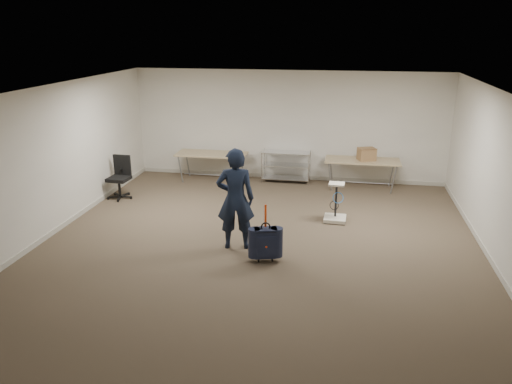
# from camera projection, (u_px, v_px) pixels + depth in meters

# --- Properties ---
(ground) EXTENTS (9.00, 9.00, 0.00)m
(ground) POSITION_uv_depth(u_px,v_px,m) (258.00, 249.00, 9.01)
(ground) COLOR #4C3E2E
(ground) RESTS_ON ground
(room_shell) EXTENTS (8.00, 9.00, 9.00)m
(room_shell) POSITION_uv_depth(u_px,v_px,m) (269.00, 219.00, 10.28)
(room_shell) COLOR silver
(room_shell) RESTS_ON ground
(folding_table_left) EXTENTS (1.80, 0.75, 0.73)m
(folding_table_left) POSITION_uv_depth(u_px,v_px,m) (212.00, 155.00, 12.80)
(folding_table_left) COLOR #947F5A
(folding_table_left) RESTS_ON ground
(folding_table_right) EXTENTS (1.80, 0.75, 0.73)m
(folding_table_right) POSITION_uv_depth(u_px,v_px,m) (362.00, 162.00, 12.17)
(folding_table_right) COLOR #947F5A
(folding_table_right) RESTS_ON ground
(wire_shelf) EXTENTS (1.22, 0.47, 0.80)m
(wire_shelf) POSITION_uv_depth(u_px,v_px,m) (286.00, 165.00, 12.79)
(wire_shelf) COLOR silver
(wire_shelf) RESTS_ON ground
(person) EXTENTS (0.74, 0.56, 1.84)m
(person) POSITION_uv_depth(u_px,v_px,m) (235.00, 199.00, 8.78)
(person) COLOR black
(person) RESTS_ON ground
(suitcase) EXTENTS (0.42, 0.31, 1.03)m
(suitcase) POSITION_uv_depth(u_px,v_px,m) (265.00, 243.00, 8.39)
(suitcase) COLOR black
(suitcase) RESTS_ON ground
(office_chair) EXTENTS (0.60, 0.60, 0.98)m
(office_chair) POSITION_uv_depth(u_px,v_px,m) (120.00, 185.00, 11.63)
(office_chair) COLOR black
(office_chair) RESTS_ON ground
(equipment_cart) EXTENTS (0.46, 0.46, 0.82)m
(equipment_cart) POSITION_uv_depth(u_px,v_px,m) (335.00, 211.00, 10.23)
(equipment_cart) COLOR beige
(equipment_cart) RESTS_ON ground
(cardboard_box) EXTENTS (0.48, 0.42, 0.30)m
(cardboard_box) POSITION_uv_depth(u_px,v_px,m) (367.00, 154.00, 12.08)
(cardboard_box) COLOR #956745
(cardboard_box) RESTS_ON folding_table_right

